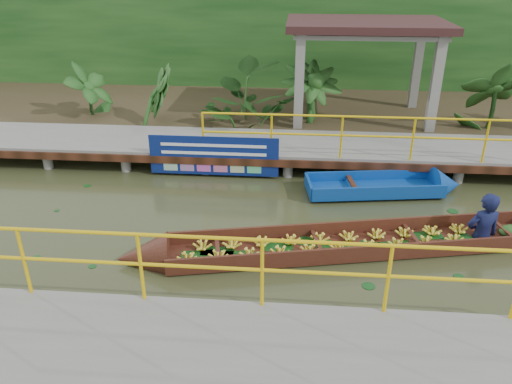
{
  "coord_description": "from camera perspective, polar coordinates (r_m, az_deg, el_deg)",
  "views": [
    {
      "loc": [
        1.18,
        -8.38,
        4.88
      ],
      "look_at": [
        0.42,
        0.5,
        0.6
      ],
      "focal_mm": 35.0,
      "sensor_mm": 36.0,
      "label": 1
    }
  ],
  "objects": [
    {
      "name": "land_strip",
      "position": [
        16.59,
        0.63,
        9.36
      ],
      "size": [
        30.0,
        8.0,
        0.45
      ],
      "primitive_type": "cube",
      "color": "#362D1B",
      "rests_on": "ground"
    },
    {
      "name": "vendor_boat",
      "position": [
        9.39,
        14.91,
        -4.62
      ],
      "size": [
        8.86,
        2.69,
        2.19
      ],
      "rotation": [
        0.0,
        0.0,
        0.21
      ],
      "color": "#3B1610",
      "rests_on": "ground"
    },
    {
      "name": "ground",
      "position": [
        9.77,
        -2.7,
        -4.35
      ],
      "size": [
        80.0,
        80.0,
        0.0
      ],
      "primitive_type": "plane",
      "color": "#2A2F17",
      "rests_on": "ground"
    },
    {
      "name": "pavilion",
      "position": [
        14.93,
        12.41,
        17.15
      ],
      "size": [
        4.4,
        3.0,
        3.0
      ],
      "color": "slate",
      "rests_on": "ground"
    },
    {
      "name": "far_dock",
      "position": [
        12.65,
        -0.67,
        5.29
      ],
      "size": [
        16.0,
        2.06,
        1.66
      ],
      "color": "slate",
      "rests_on": "ground"
    },
    {
      "name": "moored_blue_boat",
      "position": [
        11.71,
        17.18,
        0.61
      ],
      "size": [
        3.55,
        1.38,
        0.82
      ],
      "rotation": [
        0.0,
        0.0,
        0.15
      ],
      "color": "navy",
      "rests_on": "ground"
    },
    {
      "name": "tropical_plants",
      "position": [
        14.11,
        5.14,
        11.37
      ],
      "size": [
        14.56,
        1.56,
        1.95
      ],
      "color": "#123912",
      "rests_on": "ground"
    },
    {
      "name": "foliage_backdrop",
      "position": [
        18.64,
        1.27,
        16.76
      ],
      "size": [
        30.0,
        0.8,
        4.0
      ],
      "primitive_type": "cube",
      "color": "#123912",
      "rests_on": "ground"
    },
    {
      "name": "blue_banner",
      "position": [
        11.85,
        -4.86,
        4.15
      ],
      "size": [
        3.07,
        0.04,
        0.96
      ],
      "color": "navy",
      "rests_on": "ground"
    }
  ]
}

